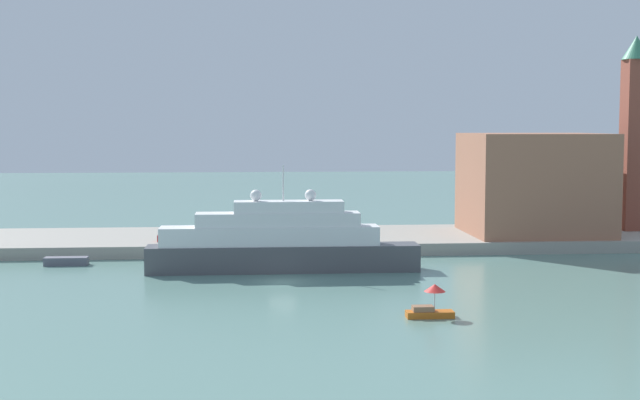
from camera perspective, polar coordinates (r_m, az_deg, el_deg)
ground at (r=86.37m, az=-2.42°, el=-5.34°), size 400.00×400.00×0.00m
quay_dock at (r=111.63m, az=-2.93°, el=-2.63°), size 110.00×19.36×1.44m
large_yacht at (r=92.28m, az=-2.64°, el=-2.79°), size 28.40×3.66×11.11m
small_motorboat at (r=71.28m, az=7.15°, el=-6.71°), size 3.79×1.71×2.69m
work_barge at (r=100.51m, az=-16.07°, el=-3.81°), size 4.65×1.54×0.89m
harbor_building at (r=115.50m, az=13.65°, el=1.03°), size 16.76×15.25×12.77m
bell_tower at (r=122.71m, az=19.63°, el=4.46°), size 3.73×3.73×25.38m
parked_car at (r=106.64m, az=-9.25°, el=-2.33°), size 4.57×1.70×1.35m
person_figure at (r=109.05m, az=-6.83°, el=-2.05°), size 0.36×0.36×1.64m
mooring_bollard at (r=103.50m, az=-3.25°, el=-2.64°), size 0.36×0.36×0.65m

